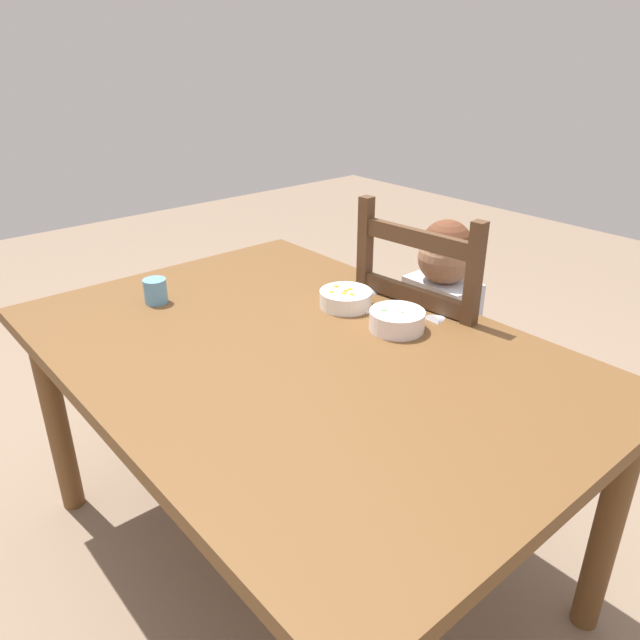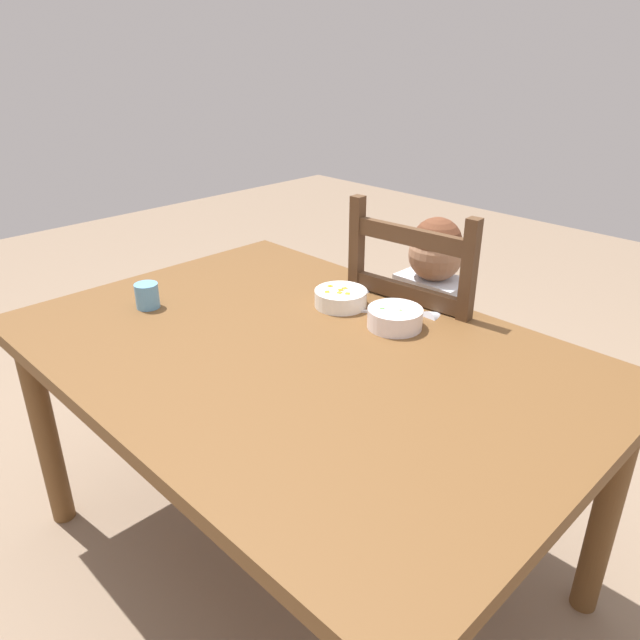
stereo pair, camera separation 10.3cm
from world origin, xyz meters
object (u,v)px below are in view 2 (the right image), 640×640
at_px(child_figure, 426,317).
at_px(bowl_of_peas, 395,317).
at_px(dining_table, 299,376).
at_px(drinking_cup, 147,296).
at_px(bowl_of_carrots, 341,297).
at_px(spoon, 360,310).
at_px(dining_chair, 424,360).

height_order(child_figure, bowl_of_peas, child_figure).
height_order(dining_table, drinking_cup, drinking_cup).
distance_m(bowl_of_carrots, spoon, 0.07).
distance_m(bowl_of_peas, drinking_cup, 0.72).
bearing_deg(spoon, child_figure, 83.35).
height_order(bowl_of_peas, spoon, bowl_of_peas).
distance_m(dining_chair, bowl_of_peas, 0.42).
distance_m(dining_chair, bowl_of_carrots, 0.42).
xyz_separation_m(child_figure, bowl_of_carrots, (-0.10, -0.29, 0.13)).
bearing_deg(bowl_of_peas, child_figure, 109.10).
xyz_separation_m(dining_table, drinking_cup, (-0.49, -0.14, 0.12)).
relative_size(child_figure, bowl_of_carrots, 6.15).
bearing_deg(spoon, drinking_cup, -137.53).
relative_size(dining_table, child_figure, 1.59).
relative_size(bowl_of_peas, bowl_of_carrots, 0.98).
xyz_separation_m(bowl_of_peas, bowl_of_carrots, (-0.20, -0.00, -0.00)).
bearing_deg(spoon, dining_chair, 82.38).
height_order(dining_chair, bowl_of_peas, dining_chair).
distance_m(bowl_of_peas, bowl_of_carrots, 0.20).
distance_m(spoon, drinking_cup, 0.62).
bearing_deg(bowl_of_carrots, bowl_of_peas, 0.00).
height_order(spoon, drinking_cup, drinking_cup).
xyz_separation_m(bowl_of_peas, spoon, (-0.13, 0.01, -0.02)).
bearing_deg(dining_table, bowl_of_carrots, 111.64).
bearing_deg(child_figure, drinking_cup, -124.89).
bearing_deg(spoon, bowl_of_peas, -3.59).
bearing_deg(bowl_of_peas, dining_chair, 108.13).
xyz_separation_m(bowl_of_peas, drinking_cup, (-0.59, -0.41, 0.01)).
distance_m(dining_table, spoon, 0.29).
bearing_deg(child_figure, spoon, -96.65).
xyz_separation_m(dining_table, dining_chair, (-0.00, 0.56, -0.17)).
xyz_separation_m(dining_chair, child_figure, (-0.01, -0.00, 0.16)).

